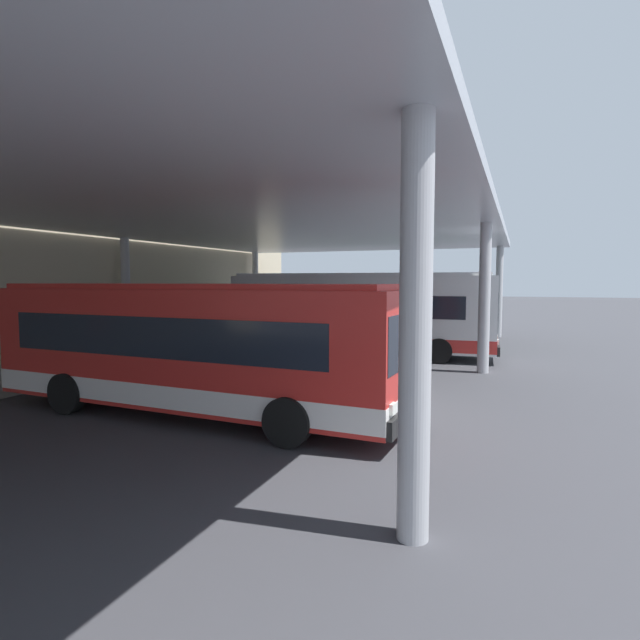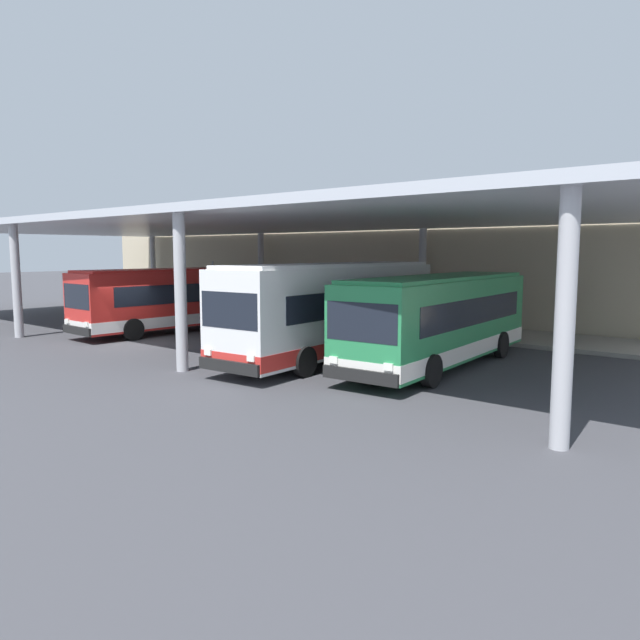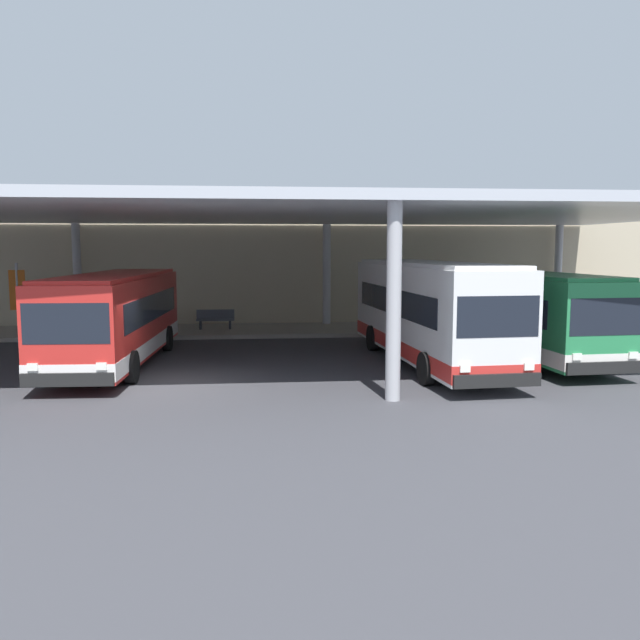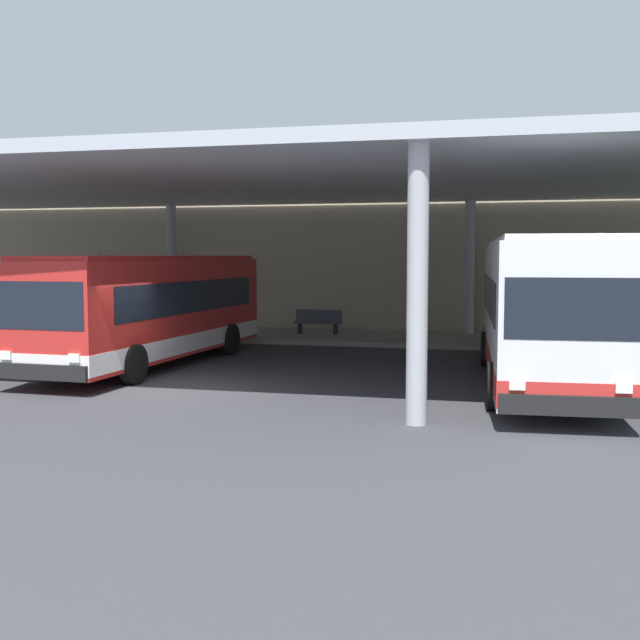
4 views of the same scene
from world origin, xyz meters
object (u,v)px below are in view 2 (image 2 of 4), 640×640
bus_second_bay (335,309)px  trash_bin (284,306)px  bus_nearest_bay (177,298)px  bench_waiting (323,309)px  bus_middle_bay (440,319)px  banner_sign (213,283)px

bus_second_bay → trash_bin: bearing=140.8°
bus_second_bay → trash_bin: size_ratio=11.70×
bus_nearest_bay → bus_second_bay: size_ratio=0.93×
bench_waiting → trash_bin: 3.15m
bus_middle_bay → banner_sign: size_ratio=3.33×
bus_nearest_bay → bus_second_bay: bearing=-4.6°
bus_nearest_bay → trash_bin: bearing=91.9°
bus_second_bay → trash_bin: (-11.09, 9.05, -1.16)m
bus_nearest_bay → bus_middle_bay: 14.69m
bench_waiting → bus_nearest_bay: bearing=-109.4°
bus_nearest_bay → bus_middle_bay: (14.69, 0.18, 0.00)m
bench_waiting → banner_sign: bearing=-174.3°
bench_waiting → trash_bin: (-3.15, -0.00, 0.01)m
bus_second_bay → banner_sign: bearing=153.9°
trash_bin → banner_sign: (-5.58, -0.88, 1.30)m
trash_bin → bus_middle_bay: bearing=-28.2°
bus_second_bay → banner_sign: bus_second_bay is taller
bus_nearest_bay → banner_sign: (-5.85, 7.31, 0.32)m
bus_nearest_bay → bus_middle_bay: bearing=0.7°
bus_nearest_bay → trash_bin: (-0.27, 8.18, -0.98)m
bus_second_bay → bus_middle_bay: bearing=15.1°
bus_second_bay → banner_sign: 18.57m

